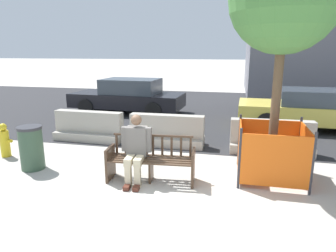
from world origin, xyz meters
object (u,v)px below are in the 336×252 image
jersey_barrier_left (89,128)px  trash_bin (31,148)px  jersey_barrier_right (271,140)px  car_taxi_near (314,109)px  street_bench (151,161)px  car_sedan_mid (128,96)px  seated_person (136,147)px  jersey_barrier_centre (167,133)px  fire_hydrant (5,141)px  construction_fence (272,151)px

jersey_barrier_left → trash_bin: trash_bin is taller
jersey_barrier_right → car_taxi_near: bearing=60.6°
street_bench → trash_bin: size_ratio=1.83×
jersey_barrier_right → car_sedan_mid: car_sedan_mid is taller
seated_person → trash_bin: seated_person is taller
jersey_barrier_left → car_sedan_mid: bearing=94.0°
seated_person → jersey_barrier_centre: 2.43m
car_taxi_near → car_sedan_mid: 6.93m
street_bench → jersey_barrier_centre: 2.33m
seated_person → car_taxi_near: bearing=50.1°
jersey_barrier_centre → jersey_barrier_left: bearing=-179.6°
street_bench → jersey_barrier_centre: street_bench is taller
jersey_barrier_centre → fire_hydrant: 4.01m
jersey_barrier_right → street_bench: bearing=-137.2°
car_taxi_near → fire_hydrant: bearing=-150.1°
construction_fence → fire_hydrant: (-6.11, -0.07, -0.19)m
street_bench → fire_hydrant: street_bench is taller
fire_hydrant → seated_person: bearing=-10.3°
street_bench → seated_person: seated_person is taller
seated_person → car_sedan_mid: bearing=111.3°
construction_fence → fire_hydrant: size_ratio=1.57×
fire_hydrant → street_bench: bearing=-8.4°
jersey_barrier_centre → jersey_barrier_left: same height
car_sedan_mid → car_taxi_near: bearing=-10.3°
construction_fence → jersey_barrier_centre: bearing=146.1°
street_bench → construction_fence: construction_fence is taller
street_bench → car_sedan_mid: (-2.77, 6.32, 0.30)m
jersey_barrier_left → trash_bin: size_ratio=2.14×
street_bench → jersey_barrier_right: street_bench is taller
jersey_barrier_right → construction_fence: bearing=-96.0°
seated_person → jersey_barrier_left: 3.28m
street_bench → trash_bin: (-2.67, 0.02, 0.08)m
street_bench → trash_bin: bearing=179.5°
car_sedan_mid → street_bench: bearing=-66.3°
seated_person → construction_fence: seated_person is taller
jersey_barrier_centre → jersey_barrier_right: 2.68m
street_bench → trash_bin: 2.67m
construction_fence → street_bench: bearing=-164.4°
jersey_barrier_left → construction_fence: 5.07m
car_taxi_near → car_sedan_mid: size_ratio=1.01×
trash_bin → construction_fence: bearing=7.1°
jersey_barrier_right → car_sedan_mid: 6.62m
street_bench → fire_hydrant: bearing=171.6°
street_bench → fire_hydrant: 3.86m
construction_fence → trash_bin: construction_fence is taller
car_taxi_near → trash_bin: 8.41m
jersey_barrier_left → fire_hydrant: 2.19m
jersey_barrier_left → jersey_barrier_centre: bearing=0.4°
jersey_barrier_centre → car_sedan_mid: size_ratio=0.43×
construction_fence → fire_hydrant: bearing=-179.3°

